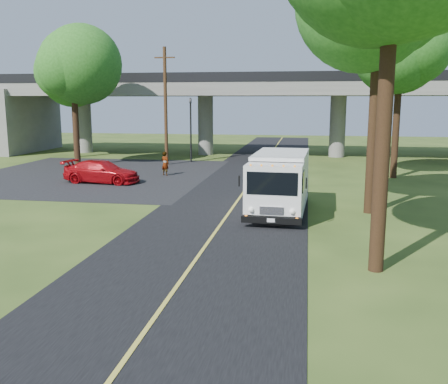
% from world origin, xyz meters
% --- Properties ---
extents(ground, '(120.00, 120.00, 0.00)m').
position_xyz_m(ground, '(0.00, 0.00, 0.00)').
color(ground, '#304518').
rests_on(ground, ground).
extents(road, '(7.00, 90.00, 0.02)m').
position_xyz_m(road, '(0.00, 10.00, 0.01)').
color(road, black).
rests_on(road, ground).
extents(parking_lot, '(16.00, 18.00, 0.01)m').
position_xyz_m(parking_lot, '(-11.00, 18.00, 0.01)').
color(parking_lot, black).
rests_on(parking_lot, ground).
extents(lane_line, '(0.12, 90.00, 0.01)m').
position_xyz_m(lane_line, '(0.00, 10.00, 0.03)').
color(lane_line, gold).
rests_on(lane_line, road).
extents(overpass, '(54.00, 10.00, 7.30)m').
position_xyz_m(overpass, '(0.00, 32.00, 4.56)').
color(overpass, slate).
rests_on(overpass, ground).
extents(traffic_signal, '(0.18, 0.22, 5.20)m').
position_xyz_m(traffic_signal, '(-6.00, 26.00, 3.20)').
color(traffic_signal, black).
rests_on(traffic_signal, ground).
extents(utility_pole, '(1.60, 0.26, 9.00)m').
position_xyz_m(utility_pole, '(-7.50, 24.00, 4.59)').
color(utility_pole, '#472D19').
rests_on(utility_pole, ground).
extents(tree_right_far, '(5.77, 5.67, 10.99)m').
position_xyz_m(tree_right_far, '(9.21, 19.84, 8.30)').
color(tree_right_far, '#382314').
rests_on(tree_right_far, ground).
extents(tree_left_lot, '(5.60, 5.50, 10.50)m').
position_xyz_m(tree_left_lot, '(-13.79, 21.84, 7.90)').
color(tree_left_lot, '#382314').
rests_on(tree_left_lot, ground).
extents(tree_left_far, '(5.26, 5.16, 9.89)m').
position_xyz_m(tree_left_far, '(-16.79, 27.84, 7.45)').
color(tree_left_far, '#382314').
rests_on(tree_left_far, ground).
extents(step_van, '(2.60, 6.44, 2.66)m').
position_xyz_m(step_van, '(2.20, 8.41, 1.45)').
color(step_van, white).
rests_on(step_van, ground).
extents(red_sedan, '(4.88, 2.32, 1.37)m').
position_xyz_m(red_sedan, '(-9.01, 14.91, 0.69)').
color(red_sedan, '#AC0A10').
rests_on(red_sedan, ground).
extents(pedestrian, '(0.70, 0.60, 1.62)m').
position_xyz_m(pedestrian, '(-6.02, 18.45, 0.81)').
color(pedestrian, gray).
rests_on(pedestrian, ground).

